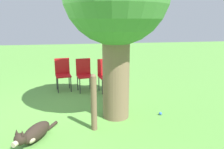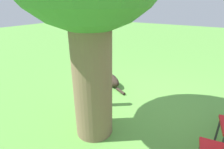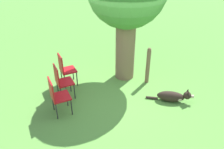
{
  "view_description": "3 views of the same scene",
  "coord_description": "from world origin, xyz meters",
  "px_view_note": "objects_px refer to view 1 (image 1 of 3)",
  "views": [
    {
      "loc": [
        4.88,
        0.05,
        2.1
      ],
      "look_at": [
        0.28,
        0.85,
        0.93
      ],
      "focal_mm": 35.0,
      "sensor_mm": 36.0,
      "label": 1
    },
    {
      "loc": [
        -1.06,
        2.72,
        1.95
      ],
      "look_at": [
        1.01,
        -0.53,
        0.36
      ],
      "focal_mm": 28.0,
      "sensor_mm": 36.0,
      "label": 2
    },
    {
      "loc": [
        -1.72,
        -4.7,
        3.55
      ],
      "look_at": [
        -0.18,
        0.28,
        0.51
      ],
      "focal_mm": 35.0,
      "sensor_mm": 36.0,
      "label": 3
    }
  ],
  "objects_px": {
    "fence_post": "(94,102)",
    "tennis_ball": "(160,114)",
    "red_chair_0": "(63,72)",
    "red_chair_2": "(106,73)",
    "dog": "(34,133)",
    "red_chair_1": "(84,73)"
  },
  "relations": [
    {
      "from": "dog",
      "to": "fence_post",
      "type": "height_order",
      "value": "fence_post"
    },
    {
      "from": "fence_post",
      "to": "red_chair_2",
      "type": "height_order",
      "value": "fence_post"
    },
    {
      "from": "red_chair_0",
      "to": "red_chair_2",
      "type": "bearing_deg",
      "value": 66.07
    },
    {
      "from": "red_chair_0",
      "to": "red_chair_2",
      "type": "height_order",
      "value": "same"
    },
    {
      "from": "red_chair_2",
      "to": "red_chair_1",
      "type": "bearing_deg",
      "value": -113.93
    },
    {
      "from": "dog",
      "to": "red_chair_1",
      "type": "bearing_deg",
      "value": -172.54
    },
    {
      "from": "tennis_ball",
      "to": "red_chair_2",
      "type": "bearing_deg",
      "value": -153.29
    },
    {
      "from": "fence_post",
      "to": "tennis_ball",
      "type": "height_order",
      "value": "fence_post"
    },
    {
      "from": "red_chair_2",
      "to": "red_chair_0",
      "type": "bearing_deg",
      "value": -113.93
    },
    {
      "from": "red_chair_1",
      "to": "red_chair_0",
      "type": "bearing_deg",
      "value": -113.93
    },
    {
      "from": "dog",
      "to": "fence_post",
      "type": "bearing_deg",
      "value": 131.17
    },
    {
      "from": "red_chair_0",
      "to": "tennis_ball",
      "type": "bearing_deg",
      "value": 35.61
    },
    {
      "from": "fence_post",
      "to": "red_chair_0",
      "type": "xyz_separation_m",
      "value": [
        -2.68,
        -0.69,
        -0.01
      ]
    },
    {
      "from": "red_chair_0",
      "to": "red_chair_2",
      "type": "relative_size",
      "value": 1.0
    },
    {
      "from": "dog",
      "to": "red_chair_1",
      "type": "height_order",
      "value": "red_chair_1"
    },
    {
      "from": "dog",
      "to": "red_chair_0",
      "type": "height_order",
      "value": "red_chair_0"
    },
    {
      "from": "fence_post",
      "to": "red_chair_2",
      "type": "bearing_deg",
      "value": 166.2
    },
    {
      "from": "dog",
      "to": "red_chair_2",
      "type": "relative_size",
      "value": 1.14
    },
    {
      "from": "red_chair_2",
      "to": "tennis_ball",
      "type": "bearing_deg",
      "value": 17.67
    },
    {
      "from": "dog",
      "to": "red_chair_0",
      "type": "bearing_deg",
      "value": -159.78
    },
    {
      "from": "red_chair_2",
      "to": "fence_post",
      "type": "bearing_deg",
      "value": -22.84
    },
    {
      "from": "dog",
      "to": "red_chair_2",
      "type": "bearing_deg",
      "value": 175.23
    }
  ]
}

